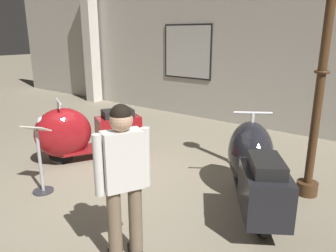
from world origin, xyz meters
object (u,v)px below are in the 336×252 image
object	(u,v)px
scooter_1	(254,165)
visitor_0	(123,175)
lamppost	(324,59)
info_stanchion	(40,165)
scooter_0	(81,133)

from	to	relation	value
scooter_1	visitor_0	size ratio (longest dim) A/B	1.19
lamppost	info_stanchion	size ratio (longest dim) A/B	3.24
lamppost	scooter_0	bearing A→B (deg)	-162.53
scooter_0	info_stanchion	size ratio (longest dim) A/B	1.86
scooter_1	visitor_0	world-z (taller)	visitor_0
visitor_0	info_stanchion	xyz separation A→B (m)	(-1.92, 0.30, -0.50)
visitor_0	lamppost	bearing A→B (deg)	-86.33
lamppost	visitor_0	distance (m)	2.84
scooter_0	lamppost	xyz separation A→B (m)	(3.45, 1.09, 1.33)
scooter_0	scooter_1	distance (m)	2.96
scooter_1	info_stanchion	world-z (taller)	scooter_1
scooter_1	visitor_0	bearing A→B (deg)	132.31
scooter_1	lamppost	world-z (taller)	lamppost
info_stanchion	lamppost	bearing A→B (deg)	36.59
scooter_1	info_stanchion	size ratio (longest dim) A/B	1.89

